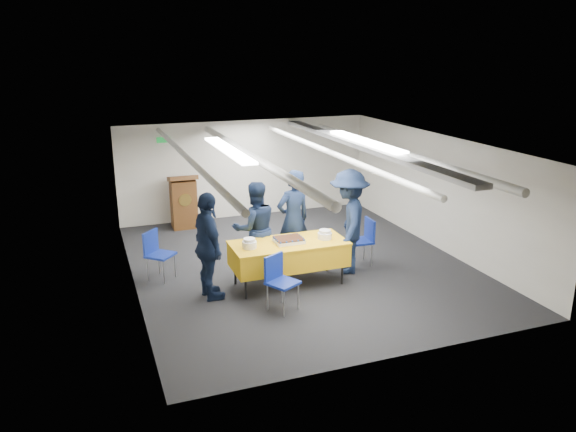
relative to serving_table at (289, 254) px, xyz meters
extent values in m
plane|color=black|center=(0.50, 0.77, -0.56)|extent=(7.00, 7.00, 0.00)
cube|color=beige|center=(0.50, 4.26, 0.59)|extent=(6.00, 0.02, 2.30)
cube|color=beige|center=(-2.49, 0.77, 0.59)|extent=(0.02, 7.00, 2.30)
cube|color=beige|center=(3.49, 0.77, 0.59)|extent=(0.02, 7.00, 2.30)
cube|color=silver|center=(0.50, 0.77, 1.73)|extent=(6.00, 7.00, 0.02)
cylinder|color=silver|center=(-1.50, 0.77, 1.62)|extent=(0.10, 6.90, 0.10)
cylinder|color=silver|center=(-0.40, 0.77, 1.58)|extent=(0.14, 6.90, 0.14)
cylinder|color=silver|center=(1.10, 0.77, 1.54)|extent=(0.10, 6.90, 0.10)
cylinder|color=silver|center=(2.40, 0.77, 1.50)|extent=(0.14, 6.90, 0.14)
cube|color=gray|center=(1.70, 0.77, 1.64)|extent=(0.28, 6.90, 0.08)
cube|color=white|center=(-0.80, 0.77, 1.71)|extent=(0.25, 2.60, 0.04)
cube|color=white|center=(1.80, 0.77, 1.71)|extent=(0.25, 2.60, 0.04)
cube|color=#0C591E|center=(-1.40, 4.24, 1.39)|extent=(0.30, 0.04, 0.12)
cylinder|color=black|center=(-0.86, -0.32, -0.38)|extent=(0.04, 0.04, 0.36)
cylinder|color=black|center=(0.86, -0.32, -0.38)|extent=(0.04, 0.04, 0.36)
cylinder|color=black|center=(-0.86, 0.32, -0.38)|extent=(0.04, 0.04, 0.36)
cylinder|color=black|center=(0.86, 0.32, -0.38)|extent=(0.04, 0.04, 0.36)
cube|color=yellow|center=(0.00, 0.00, -0.01)|extent=(1.95, 0.86, 0.39)
cube|color=yellow|center=(0.00, 0.00, 0.20)|extent=(1.97, 0.88, 0.03)
cube|color=white|center=(0.00, -0.01, 0.24)|extent=(0.47, 0.38, 0.06)
cube|color=black|center=(0.00, -0.01, 0.28)|extent=(0.46, 0.36, 0.02)
sphere|color=navy|center=(-0.21, -0.18, 0.28)|extent=(0.04, 0.04, 0.04)
sphere|color=navy|center=(-0.21, 0.17, 0.28)|extent=(0.04, 0.04, 0.04)
sphere|color=navy|center=(-0.11, -0.18, 0.28)|extent=(0.04, 0.04, 0.04)
sphere|color=navy|center=(-0.11, 0.17, 0.28)|extent=(0.04, 0.04, 0.04)
sphere|color=navy|center=(0.00, -0.18, 0.28)|extent=(0.04, 0.04, 0.04)
sphere|color=navy|center=(0.00, 0.17, 0.28)|extent=(0.04, 0.04, 0.04)
sphere|color=navy|center=(0.10, -0.18, 0.28)|extent=(0.04, 0.04, 0.04)
sphere|color=navy|center=(0.10, 0.17, 0.28)|extent=(0.04, 0.04, 0.04)
sphere|color=navy|center=(0.21, -0.18, 0.28)|extent=(0.04, 0.04, 0.04)
sphere|color=navy|center=(0.21, 0.17, 0.28)|extent=(0.04, 0.04, 0.04)
sphere|color=navy|center=(-0.23, -0.09, 0.28)|extent=(0.04, 0.04, 0.04)
sphere|color=navy|center=(0.23, -0.09, 0.28)|extent=(0.04, 0.04, 0.04)
sphere|color=navy|center=(-0.23, -0.01, 0.28)|extent=(0.04, 0.04, 0.04)
sphere|color=navy|center=(0.23, -0.01, 0.28)|extent=(0.04, 0.04, 0.04)
sphere|color=navy|center=(-0.23, 0.08, 0.28)|extent=(0.04, 0.04, 0.04)
sphere|color=navy|center=(0.23, 0.08, 0.28)|extent=(0.04, 0.04, 0.04)
cylinder|color=white|center=(-0.71, -0.05, 0.27)|extent=(0.24, 0.24, 0.12)
cylinder|color=white|center=(-0.71, -0.05, 0.35)|extent=(0.19, 0.19, 0.05)
cylinder|color=white|center=(0.64, -0.05, 0.26)|extent=(0.25, 0.25, 0.11)
cylinder|color=white|center=(0.64, -0.05, 0.34)|extent=(0.20, 0.20, 0.05)
cube|color=brown|center=(-1.10, 3.82, -0.01)|extent=(0.55, 0.45, 1.10)
cube|color=brown|center=(-1.10, 3.79, 0.59)|extent=(0.62, 0.53, 0.21)
cylinder|color=gold|center=(-1.10, 3.58, 0.14)|extent=(0.28, 0.02, 0.28)
cylinder|color=gray|center=(-0.49, -1.12, -0.34)|extent=(0.02, 0.02, 0.43)
cylinder|color=gray|center=(-0.20, -0.95, -0.34)|extent=(0.02, 0.02, 0.43)
cylinder|color=gray|center=(-0.66, -0.82, -0.34)|extent=(0.02, 0.02, 0.43)
cylinder|color=gray|center=(-0.36, -0.66, -0.34)|extent=(0.02, 0.02, 0.43)
cube|color=navy|center=(-0.43, -0.89, -0.11)|extent=(0.57, 0.57, 0.04)
cube|color=navy|center=(-0.52, -0.72, 0.11)|extent=(0.37, 0.23, 0.40)
cylinder|color=gray|center=(1.43, 0.61, -0.34)|extent=(0.02, 0.02, 0.43)
cylinder|color=gray|center=(1.41, 0.27, -0.34)|extent=(0.02, 0.02, 0.43)
cylinder|color=gray|center=(1.77, 0.59, -0.34)|extent=(0.02, 0.02, 0.43)
cylinder|color=gray|center=(1.75, 0.25, -0.34)|extent=(0.02, 0.02, 0.43)
cube|color=navy|center=(1.59, 0.43, -0.11)|extent=(0.44, 0.44, 0.04)
cube|color=navy|center=(1.78, 0.42, 0.11)|extent=(0.06, 0.40, 0.40)
cylinder|color=gray|center=(-2.02, 0.75, -0.34)|extent=(0.02, 0.02, 0.43)
cylinder|color=gray|center=(-1.79, 1.00, -0.34)|extent=(0.02, 0.02, 0.43)
cylinder|color=gray|center=(-2.27, 0.99, -0.34)|extent=(0.02, 0.02, 0.43)
cylinder|color=gray|center=(-2.03, 1.23, -0.34)|extent=(0.02, 0.02, 0.43)
cube|color=navy|center=(-2.03, 0.99, -0.11)|extent=(0.59, 0.59, 0.04)
cube|color=navy|center=(-2.16, 1.12, 0.11)|extent=(0.30, 0.32, 0.40)
imported|color=black|center=(0.34, 0.69, 0.37)|extent=(0.75, 0.57, 1.86)
imported|color=black|center=(-0.39, 0.68, 0.29)|extent=(0.83, 0.65, 1.70)
imported|color=black|center=(-1.39, -0.06, 0.33)|extent=(0.53, 1.08, 1.77)
imported|color=black|center=(1.21, 0.19, 0.39)|extent=(1.19, 1.41, 1.89)
camera|label=1|loc=(-3.12, -8.39, 3.38)|focal=35.00mm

